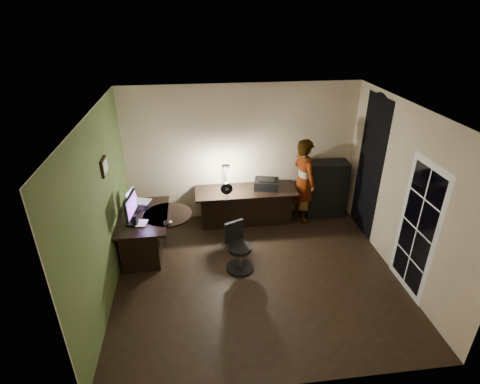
{
  "coord_description": "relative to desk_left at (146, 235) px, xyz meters",
  "views": [
    {
      "loc": [
        -0.88,
        -4.77,
        3.99
      ],
      "look_at": [
        -0.15,
        1.05,
        1.0
      ],
      "focal_mm": 28.0,
      "sensor_mm": 36.0,
      "label": 1
    }
  ],
  "objects": [
    {
      "name": "french_door",
      "position": [
        4.07,
        -1.38,
        0.66
      ],
      "size": [
        0.02,
        0.92,
        2.1
      ],
      "primitive_type": "cube",
      "color": "white",
      "rests_on": "floor"
    },
    {
      "name": "notepad",
      "position": [
        0.01,
        -0.27,
        0.4
      ],
      "size": [
        0.2,
        0.25,
        0.01
      ],
      "primitive_type": "cube",
      "rotation": [
        0.0,
        0.0,
        -0.19
      ],
      "color": "silver",
      "rests_on": "desk_left"
    },
    {
      "name": "laptop_stand",
      "position": [
        -0.05,
        0.27,
        0.45
      ],
      "size": [
        0.29,
        0.25,
        0.11
      ],
      "primitive_type": "cube",
      "rotation": [
        0.0,
        0.0,
        0.09
      ],
      "color": "silver",
      "rests_on": "desk_left"
    },
    {
      "name": "phone",
      "position": [
        0.4,
        -0.31,
        0.4
      ],
      "size": [
        0.09,
        0.15,
        0.01
      ],
      "primitive_type": "cube",
      "rotation": [
        0.0,
        0.0,
        0.16
      ],
      "color": "black",
      "rests_on": "desk_left"
    },
    {
      "name": "green_wall_overlay",
      "position": [
        -0.41,
        -0.83,
        0.96
      ],
      "size": [
        0.0,
        4.0,
        2.7
      ],
      "primitive_type": "cube",
      "color": "#465A2A",
      "rests_on": "floor"
    },
    {
      "name": "laptop",
      "position": [
        -0.05,
        0.27,
        0.63
      ],
      "size": [
        0.41,
        0.4,
        0.23
      ],
      "primitive_type": "cube",
      "rotation": [
        0.0,
        0.0,
        -0.31
      ],
      "color": "silver",
      "rests_on": "laptop_stand"
    },
    {
      "name": "mouse",
      "position": [
        0.47,
        -0.31,
        0.41
      ],
      "size": [
        0.05,
        0.08,
        0.03
      ],
      "primitive_type": "ellipsoid",
      "rotation": [
        0.0,
        0.0,
        0.01
      ],
      "color": "silver",
      "rests_on": "desk_left"
    },
    {
      "name": "desk_fan",
      "position": [
        1.47,
        0.48,
        0.51
      ],
      "size": [
        0.22,
        0.12,
        0.34
      ],
      "primitive_type": "cube",
      "rotation": [
        0.0,
        0.0,
        0.01
      ],
      "color": "black",
      "rests_on": "desk_right"
    },
    {
      "name": "wall_left",
      "position": [
        -0.42,
        -0.83,
        0.96
      ],
      "size": [
        0.01,
        4.0,
        2.7
      ],
      "primitive_type": "cube",
      "color": "#C6B291",
      "rests_on": "floor"
    },
    {
      "name": "pen",
      "position": [
        0.59,
        -0.2,
        0.4
      ],
      "size": [
        0.06,
        0.13,
        0.01
      ],
      "primitive_type": "cube",
      "rotation": [
        0.0,
        0.0,
        0.39
      ],
      "color": "black",
      "rests_on": "desk_left"
    },
    {
      "name": "desk_left",
      "position": [
        0.0,
        0.0,
        0.0
      ],
      "size": [
        0.83,
        1.34,
        0.77
      ],
      "primitive_type": "cube",
      "rotation": [
        0.0,
        0.0,
        0.01
      ],
      "color": "black",
      "rests_on": "floor"
    },
    {
      "name": "wall_right",
      "position": [
        4.08,
        -0.83,
        0.96
      ],
      "size": [
        0.01,
        4.0,
        2.7
      ],
      "primitive_type": "cube",
      "color": "#C6B291",
      "rests_on": "floor"
    },
    {
      "name": "desk_right",
      "position": [
        1.87,
        0.8,
        -0.02
      ],
      "size": [
        1.97,
        0.69,
        0.74
      ],
      "primitive_type": "cube",
      "rotation": [
        0.0,
        0.0,
        0.0
      ],
      "color": "black",
      "rests_on": "floor"
    },
    {
      "name": "printer",
      "position": [
        2.28,
        0.83,
        0.45
      ],
      "size": [
        0.53,
        0.45,
        0.2
      ],
      "primitive_type": "cube",
      "rotation": [
        0.0,
        0.0,
        -0.24
      ],
      "color": "black",
      "rests_on": "desk_right"
    },
    {
      "name": "headphones",
      "position": [
        2.18,
        1.04,
        0.39
      ],
      "size": [
        0.2,
        0.11,
        0.09
      ],
      "primitive_type": "cube",
      "rotation": [
        0.0,
        0.0,
        -0.18
      ],
      "color": "#1D6398",
      "rests_on": "desk_right"
    },
    {
      "name": "desk_lamp",
      "position": [
        1.48,
        0.94,
        0.65
      ],
      "size": [
        0.16,
        0.28,
        0.61
      ],
      "primitive_type": "cube",
      "rotation": [
        0.0,
        0.0,
        -0.04
      ],
      "color": "black",
      "rests_on": "desk_right"
    },
    {
      "name": "wall_front",
      "position": [
        1.83,
        -2.84,
        0.96
      ],
      "size": [
        4.5,
        0.01,
        2.7
      ],
      "primitive_type": "cube",
      "color": "#C6B291",
      "rests_on": "floor"
    },
    {
      "name": "framed_picture",
      "position": [
        -0.39,
        -0.38,
        1.46
      ],
      "size": [
        0.04,
        0.3,
        0.25
      ],
      "primitive_type": "cube",
      "color": "black",
      "rests_on": "wall_left"
    },
    {
      "name": "office_chair",
      "position": [
        1.57,
        -0.63,
        0.02
      ],
      "size": [
        0.61,
        0.61,
        0.82
      ],
      "primitive_type": "cube",
      "rotation": [
        0.0,
        0.0,
        0.42
      ],
      "color": "black",
      "rests_on": "floor"
    },
    {
      "name": "wall_back",
      "position": [
        1.83,
        1.17,
        0.96
      ],
      "size": [
        4.5,
        0.01,
        2.7
      ],
      "primitive_type": "cube",
      "color": "#C6B291",
      "rests_on": "floor"
    },
    {
      "name": "ceiling",
      "position": [
        1.83,
        -0.83,
        2.32
      ],
      "size": [
        4.5,
        4.0,
        0.01
      ],
      "primitive_type": "cube",
      "color": "silver",
      "rests_on": "floor"
    },
    {
      "name": "speaker",
      "position": [
        -0.08,
        -0.31,
        0.48
      ],
      "size": [
        0.07,
        0.07,
        0.18
      ],
      "primitive_type": "cylinder",
      "rotation": [
        0.0,
        0.0,
        -0.01
      ],
      "color": "black",
      "rests_on": "desk_left"
    },
    {
      "name": "person",
      "position": [
        3.02,
        0.83,
        0.47
      ],
      "size": [
        0.58,
        0.71,
        1.71
      ],
      "primitive_type": "imported",
      "rotation": [
        0.0,
        0.0,
        1.9
      ],
      "color": "#D8A88C",
      "rests_on": "floor"
    },
    {
      "name": "arched_doorway",
      "position": [
        4.07,
        0.32,
        0.91
      ],
      "size": [
        0.01,
        0.9,
        2.6
      ],
      "primitive_type": "cube",
      "color": "black",
      "rests_on": "floor"
    },
    {
      "name": "floor",
      "position": [
        1.83,
        -0.83,
        -0.39
      ],
      "size": [
        4.5,
        4.0,
        0.01
      ],
      "primitive_type": "cube",
      "color": "black",
      "rests_on": "ground"
    },
    {
      "name": "cabinet",
      "position": [
        3.53,
        0.94,
        0.2
      ],
      "size": [
        0.8,
        0.42,
        1.18
      ],
      "primitive_type": "cube",
      "rotation": [
        0.0,
        0.0,
        -0.03
      ],
      "color": "black",
      "rests_on": "floor"
    },
    {
      "name": "monitor",
      "position": [
        -0.15,
        -0.24,
        0.58
      ],
      "size": [
        0.18,
        0.56,
        0.36
      ],
      "primitive_type": "cube",
      "rotation": [
        0.0,
        0.0,
        -0.12
      ],
      "color": "black",
      "rests_on": "desk_left"
    }
  ]
}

